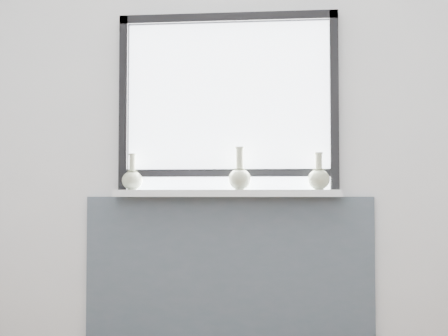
# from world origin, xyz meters

# --- Properties ---
(back_wall) EXTENTS (3.60, 0.02, 2.60)m
(back_wall) POSITION_xyz_m (0.00, 1.81, 1.30)
(back_wall) COLOR silver
(back_wall) RESTS_ON ground
(apron_panel) EXTENTS (1.70, 0.03, 0.86)m
(apron_panel) POSITION_xyz_m (0.00, 1.78, 0.43)
(apron_panel) COLOR #4A515F
(apron_panel) RESTS_ON ground
(windowsill) EXTENTS (1.32, 0.18, 0.04)m
(windowsill) POSITION_xyz_m (0.00, 1.71, 0.88)
(windowsill) COLOR silver
(windowsill) RESTS_ON apron_panel
(window) EXTENTS (1.30, 0.06, 1.05)m
(window) POSITION_xyz_m (0.00, 1.77, 1.44)
(window) COLOR black
(window) RESTS_ON windowsill
(vase_a) EXTENTS (0.12, 0.12, 0.22)m
(vase_a) POSITION_xyz_m (-0.56, 1.71, 0.97)
(vase_a) COLOR #AFB797
(vase_a) RESTS_ON windowsill
(vase_b) EXTENTS (0.13, 0.13, 0.25)m
(vase_b) POSITION_xyz_m (0.08, 1.68, 0.98)
(vase_b) COLOR #AFB797
(vase_b) RESTS_ON windowsill
(vase_c) EXTENTS (0.13, 0.13, 0.21)m
(vase_c) POSITION_xyz_m (0.53, 1.68, 0.97)
(vase_c) COLOR #AFB797
(vase_c) RESTS_ON windowsill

